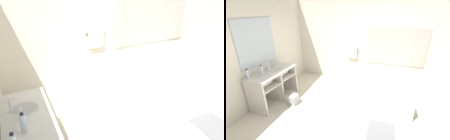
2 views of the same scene
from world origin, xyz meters
TOP-DOWN VIEW (x-y plane):
  - ground_plane at (0.00, 0.00)m, footprint 16.00×16.00m
  - wall_back_with_blinds at (0.03, 2.23)m, footprint 7.40×0.13m
  - vanity_counter at (-1.90, 0.28)m, footprint 0.58×1.25m
  - sink_faucet at (-2.06, 0.45)m, footprint 0.09×0.04m
  - bathtub at (0.99, 1.33)m, footprint 0.95×1.72m
  - water_bottle_1 at (-1.96, 0.02)m, footprint 0.07×0.07m
  - soap_dispenser at (-1.96, 0.24)m, footprint 0.06×0.06m
  - bath_mat at (0.85, -0.10)m, footprint 0.53×0.76m

SIDE VIEW (x-z plane):
  - ground_plane at x=0.00m, z-range 0.00..0.00m
  - bath_mat at x=0.85m, z-range 0.00..0.02m
  - bathtub at x=0.99m, z-range -0.03..0.62m
  - vanity_counter at x=-1.90m, z-range 0.18..1.03m
  - soap_dispenser at x=-1.96m, z-range 0.84..1.02m
  - sink_faucet at x=-2.06m, z-range 0.85..1.03m
  - water_bottle_1 at x=-1.96m, z-range 0.84..1.08m
  - wall_back_with_blinds at x=0.03m, z-range -0.01..2.69m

